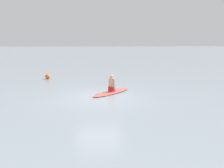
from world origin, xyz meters
name	(u,v)px	position (x,y,z in m)	size (l,w,h in m)	color
ground_plane	(99,97)	(0.00, 0.00, 0.00)	(400.00, 400.00, 0.00)	gray
surfboard	(112,92)	(0.83, 0.88, 0.04)	(3.09, 0.71, 0.09)	#D84C3F
person_paddler	(112,84)	(0.83, 0.88, 0.54)	(0.42, 0.42, 1.00)	#A51E23
buoy_marker	(48,77)	(-3.68, 6.73, 0.20)	(0.41, 0.41, 0.41)	#E55919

